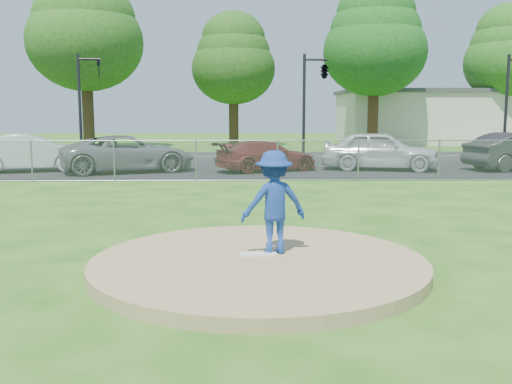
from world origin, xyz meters
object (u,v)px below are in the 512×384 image
at_px(tree_left, 85,27).
at_px(tree_center, 233,58).
at_px(traffic_cone, 107,165).
at_px(parked_car_white, 31,153).
at_px(traffic_signal_left, 84,96).
at_px(parked_car_darkred, 266,156).
at_px(parked_car_gray, 128,154).
at_px(traffic_signal_center, 322,73).
at_px(traffic_signal_right, 511,97).
at_px(pitcher, 274,202).
at_px(commercial_building, 441,117).
at_px(tree_far_right, 510,52).
at_px(parked_car_pearl, 380,150).
at_px(tree_right, 375,39).

xyz_separation_m(tree_left, tree_center, (10.00, 3.00, -1.77)).
xyz_separation_m(traffic_cone, parked_car_white, (-3.47, 0.92, 0.44)).
relative_size(traffic_signal_left, parked_car_darkred, 1.25).
bearing_deg(parked_car_gray, traffic_signal_center, -74.08).
relative_size(traffic_signal_right, traffic_cone, 7.79).
relative_size(traffic_signal_center, parked_car_gray, 1.00).
xyz_separation_m(tree_left, traffic_signal_left, (2.24, -9.00, -4.88)).
distance_m(parked_car_white, parked_car_darkred, 10.10).
distance_m(pitcher, traffic_cone, 15.61).
xyz_separation_m(commercial_building, tree_center, (-17.00, -4.00, 4.31)).
distance_m(tree_far_right, traffic_cone, 33.58).
xyz_separation_m(tree_far_right, parked_car_darkred, (-19.27, -19.47, -6.40)).
xyz_separation_m(pitcher, parked_car_gray, (-5.42, 14.98, -0.27)).
bearing_deg(traffic_signal_right, pitcher, -122.85).
distance_m(tree_center, traffic_signal_right, 19.64).
bearing_deg(parked_car_gray, parked_car_white, 66.01).
height_order(parked_car_gray, parked_car_pearl, parked_car_pearl).
height_order(parked_car_gray, parked_car_darkred, parked_car_gray).
bearing_deg(parked_car_darkred, traffic_cone, 72.23).
distance_m(tree_center, traffic_signal_left, 14.63).
xyz_separation_m(commercial_building, tree_left, (-27.00, -7.00, 6.08)).
distance_m(commercial_building, parked_car_pearl, 24.32).
height_order(commercial_building, tree_right, tree_right).
relative_size(tree_left, traffic_signal_center, 2.24).
height_order(commercial_building, traffic_signal_left, traffic_signal_left).
xyz_separation_m(tree_right, parked_car_gray, (-14.16, -16.67, -6.86)).
distance_m(tree_far_right, parked_car_darkred, 28.13).
relative_size(traffic_signal_right, parked_car_pearl, 1.11).
xyz_separation_m(tree_left, traffic_cone, (5.11, -16.31, -7.87)).
bearing_deg(parked_car_darkred, traffic_signal_left, 30.73).
bearing_deg(traffic_signal_center, tree_right, 63.29).
xyz_separation_m(tree_left, traffic_signal_center, (14.97, -9.00, -3.63)).
relative_size(traffic_signal_left, parked_car_gray, 1.00).
bearing_deg(parked_car_darkred, parked_car_white, 64.54).
bearing_deg(tree_center, traffic_signal_center, -67.51).
distance_m(traffic_signal_left, parked_car_darkred, 11.81).
bearing_deg(traffic_cone, traffic_signal_right, 19.96).
bearing_deg(tree_center, parked_car_darkred, -84.64).
bearing_deg(tree_far_right, parked_car_gray, -141.98).
xyz_separation_m(commercial_building, tree_right, (-7.00, -6.00, 5.49)).
height_order(commercial_building, parked_car_darkred, commercial_building).
height_order(tree_center, parked_car_darkred, tree_center).
bearing_deg(pitcher, parked_car_darkred, -107.06).
height_order(traffic_cone, parked_car_darkred, parked_car_darkred).
bearing_deg(tree_right, parked_car_white, -138.26).
height_order(traffic_signal_left, parked_car_darkred, traffic_signal_left).
height_order(traffic_signal_left, traffic_signal_center, same).
distance_m(tree_left, parked_car_white, 17.17).
height_order(tree_left, parked_car_white, tree_left).
distance_m(traffic_signal_right, parked_car_darkred, 15.22).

